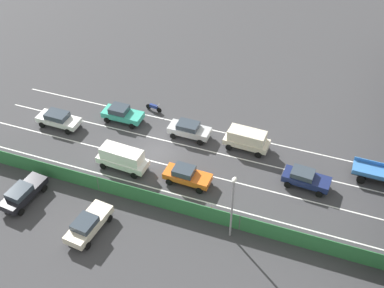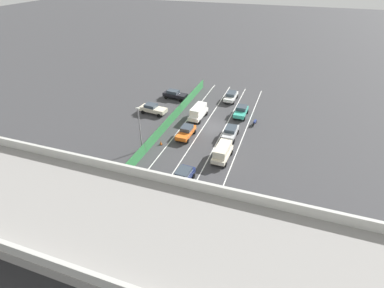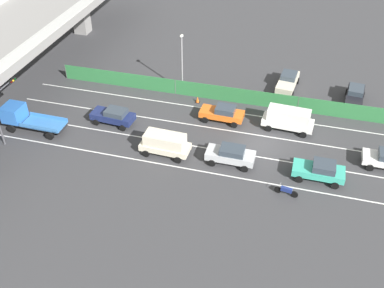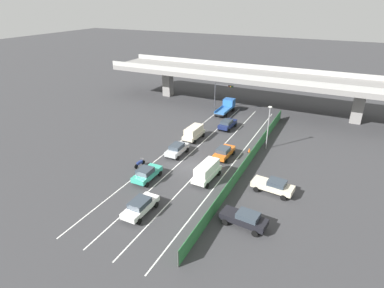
{
  "view_description": "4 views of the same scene",
  "coord_description": "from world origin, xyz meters",
  "px_view_note": "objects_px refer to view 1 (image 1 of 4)",
  "views": [
    {
      "loc": [
        32.52,
        15.32,
        31.69
      ],
      "look_at": [
        0.21,
        3.51,
        2.08
      ],
      "focal_mm": 45.45,
      "sensor_mm": 36.0,
      "label": 1
    },
    {
      "loc": [
        -10.36,
        39.91,
        22.74
      ],
      "look_at": [
        1.21,
        6.95,
        0.84
      ],
      "focal_mm": 27.83,
      "sensor_mm": 36.0,
      "label": 2
    },
    {
      "loc": [
        -33.16,
        -2.76,
        25.27
      ],
      "look_at": [
        -2.88,
        5.56,
        1.19
      ],
      "focal_mm": 41.87,
      "sensor_mm": 36.0,
      "label": 3
    },
    {
      "loc": [
        16.48,
        -32.98,
        20.39
      ],
      "look_at": [
        -1.87,
        4.28,
        0.99
      ],
      "focal_mm": 29.7,
      "sensor_mm": 36.0,
      "label": 4
    }
  ],
  "objects_px": {
    "car_van_white": "(122,157)",
    "street_lamp": "(233,202)",
    "car_sedan_navy": "(306,178)",
    "car_taxi_teal": "(122,113)",
    "traffic_cone": "(212,210)",
    "motorcycle": "(154,107)",
    "car_taxi_orange": "(187,175)",
    "car_van_cream": "(247,139)",
    "parked_sedan_cream": "(88,224)",
    "car_sedan_silver": "(189,129)",
    "car_sedan_white": "(58,119)",
    "parked_sedan_dark": "(23,193)"
  },
  "relations": [
    {
      "from": "car_taxi_teal",
      "to": "car_van_white",
      "type": "bearing_deg",
      "value": 26.79
    },
    {
      "from": "car_van_white",
      "to": "motorcycle",
      "type": "relative_size",
      "value": 2.54
    },
    {
      "from": "car_van_white",
      "to": "street_lamp",
      "type": "relative_size",
      "value": 0.75
    },
    {
      "from": "car_taxi_teal",
      "to": "traffic_cone",
      "type": "bearing_deg",
      "value": 55.23
    },
    {
      "from": "car_van_white",
      "to": "car_van_cream",
      "type": "relative_size",
      "value": 1.1
    },
    {
      "from": "parked_sedan_dark",
      "to": "traffic_cone",
      "type": "xyz_separation_m",
      "value": [
        -4.33,
        15.89,
        -0.6
      ]
    },
    {
      "from": "car_sedan_white",
      "to": "parked_sedan_dark",
      "type": "xyz_separation_m",
      "value": [
        10.21,
        2.79,
        0.0
      ]
    },
    {
      "from": "car_taxi_orange",
      "to": "motorcycle",
      "type": "bearing_deg",
      "value": -141.46
    },
    {
      "from": "car_sedan_navy",
      "to": "car_taxi_teal",
      "type": "height_order",
      "value": "car_taxi_teal"
    },
    {
      "from": "car_sedan_white",
      "to": "street_lamp",
      "type": "xyz_separation_m",
      "value": [
        7.75,
        20.9,
        3.12
      ]
    },
    {
      "from": "parked_sedan_dark",
      "to": "traffic_cone",
      "type": "relative_size",
      "value": 7.1
    },
    {
      "from": "car_sedan_navy",
      "to": "car_van_cream",
      "type": "xyz_separation_m",
      "value": [
        -3.21,
        -6.34,
        0.27
      ]
    },
    {
      "from": "traffic_cone",
      "to": "car_sedan_navy",
      "type": "bearing_deg",
      "value": 130.66
    },
    {
      "from": "parked_sedan_cream",
      "to": "street_lamp",
      "type": "relative_size",
      "value": 0.73
    },
    {
      "from": "car_sedan_navy",
      "to": "motorcycle",
      "type": "distance_m",
      "value": 18.31
    },
    {
      "from": "car_van_white",
      "to": "traffic_cone",
      "type": "height_order",
      "value": "car_van_white"
    },
    {
      "from": "car_taxi_teal",
      "to": "motorcycle",
      "type": "distance_m",
      "value": 3.68
    },
    {
      "from": "car_sedan_navy",
      "to": "parked_sedan_cream",
      "type": "xyz_separation_m",
      "value": [
        11.41,
        -15.74,
        -0.0
      ]
    },
    {
      "from": "motorcycle",
      "to": "car_sedan_white",
      "type": "bearing_deg",
      "value": -54.81
    },
    {
      "from": "car_van_white",
      "to": "motorcycle",
      "type": "distance_m",
      "value": 9.31
    },
    {
      "from": "parked_sedan_dark",
      "to": "traffic_cone",
      "type": "bearing_deg",
      "value": 105.22
    },
    {
      "from": "motorcycle",
      "to": "traffic_cone",
      "type": "bearing_deg",
      "value": 41.85
    },
    {
      "from": "car_sedan_navy",
      "to": "parked_sedan_cream",
      "type": "relative_size",
      "value": 0.9
    },
    {
      "from": "car_van_white",
      "to": "parked_sedan_cream",
      "type": "xyz_separation_m",
      "value": [
        7.91,
        0.79,
        -0.34
      ]
    },
    {
      "from": "car_sedan_white",
      "to": "car_van_cream",
      "type": "bearing_deg",
      "value": 99.64
    },
    {
      "from": "street_lamp",
      "to": "traffic_cone",
      "type": "height_order",
      "value": "street_lamp"
    },
    {
      "from": "car_sedan_white",
      "to": "car_van_cream",
      "type": "relative_size",
      "value": 1.02
    },
    {
      "from": "car_sedan_silver",
      "to": "car_van_white",
      "type": "bearing_deg",
      "value": -33.57
    },
    {
      "from": "car_van_cream",
      "to": "traffic_cone",
      "type": "distance_m",
      "value": 9.22
    },
    {
      "from": "car_sedan_white",
      "to": "street_lamp",
      "type": "height_order",
      "value": "street_lamp"
    },
    {
      "from": "car_taxi_teal",
      "to": "street_lamp",
      "type": "relative_size",
      "value": 0.65
    },
    {
      "from": "car_sedan_navy",
      "to": "street_lamp",
      "type": "relative_size",
      "value": 0.66
    },
    {
      "from": "car_van_white",
      "to": "street_lamp",
      "type": "height_order",
      "value": "street_lamp"
    },
    {
      "from": "car_taxi_teal",
      "to": "traffic_cone",
      "type": "relative_size",
      "value": 6.47
    },
    {
      "from": "car_sedan_silver",
      "to": "car_van_white",
      "type": "xyz_separation_m",
      "value": [
        6.44,
        -4.27,
        0.33
      ]
    },
    {
      "from": "car_taxi_teal",
      "to": "car_van_cream",
      "type": "bearing_deg",
      "value": 90.87
    },
    {
      "from": "traffic_cone",
      "to": "street_lamp",
      "type": "bearing_deg",
      "value": 49.84
    },
    {
      "from": "parked_sedan_dark",
      "to": "car_sedan_white",
      "type": "bearing_deg",
      "value": -164.71
    },
    {
      "from": "car_sedan_white",
      "to": "traffic_cone",
      "type": "relative_size",
      "value": 6.93
    },
    {
      "from": "car_sedan_white",
      "to": "car_taxi_orange",
      "type": "bearing_deg",
      "value": 78.15
    },
    {
      "from": "car_sedan_silver",
      "to": "motorcycle",
      "type": "height_order",
      "value": "car_sedan_silver"
    },
    {
      "from": "car_taxi_orange",
      "to": "street_lamp",
      "type": "relative_size",
      "value": 0.66
    },
    {
      "from": "parked_sedan_cream",
      "to": "street_lamp",
      "type": "distance_m",
      "value": 12.01
    },
    {
      "from": "car_sedan_silver",
      "to": "traffic_cone",
      "type": "relative_size",
      "value": 6.42
    },
    {
      "from": "motorcycle",
      "to": "car_sedan_silver",
      "type": "bearing_deg",
      "value": 61.35
    },
    {
      "from": "car_sedan_white",
      "to": "traffic_cone",
      "type": "height_order",
      "value": "car_sedan_white"
    },
    {
      "from": "car_sedan_navy",
      "to": "parked_sedan_dark",
      "type": "bearing_deg",
      "value": -65.76
    },
    {
      "from": "car_van_white",
      "to": "street_lamp",
      "type": "xyz_separation_m",
      "value": [
        4.31,
        11.82,
        2.77
      ]
    },
    {
      "from": "car_sedan_silver",
      "to": "parked_sedan_cream",
      "type": "height_order",
      "value": "parked_sedan_cream"
    },
    {
      "from": "car_sedan_navy",
      "to": "traffic_cone",
      "type": "relative_size",
      "value": 6.57
    }
  ]
}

